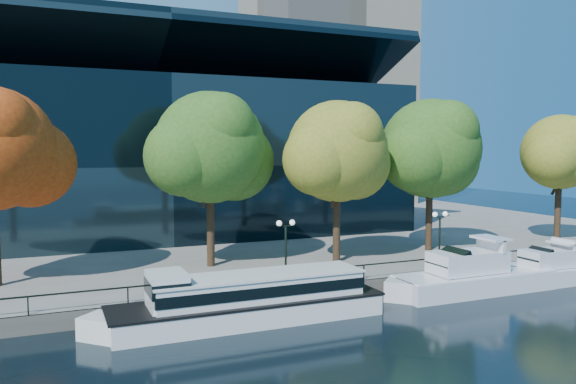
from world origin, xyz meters
name	(u,v)px	position (x,y,z in m)	size (l,w,h in m)	color
ground	(317,317)	(0.00, 0.00, 0.00)	(160.00, 160.00, 0.00)	black
promenade	(180,227)	(0.00, 36.38, 0.50)	(90.00, 67.08, 1.00)	slate
railing	(294,272)	(0.00, 3.25, 1.94)	(88.20, 0.08, 0.99)	black
convention_building	(150,159)	(-4.00, 31.79, 8.51)	(50.00, 24.57, 21.43)	black
office_tower	(324,3)	(28.00, 55.00, 33.02)	(22.50, 22.50, 65.90)	gray
tour_boat	(242,298)	(-4.20, 0.74, 1.34)	(16.65, 3.71, 3.16)	white
cruiser_near	(468,276)	(11.56, 0.85, 1.13)	(12.56, 3.23, 3.64)	silver
cruiser_far	(548,270)	(18.53, 0.63, 0.99)	(9.60, 2.66, 3.13)	silver
tree_2	(212,150)	(-2.93, 11.26, 9.46)	(10.09, 8.28, 12.68)	black
tree_3	(339,154)	(6.21, 8.99, 9.18)	(9.49, 7.78, 12.15)	black
tree_4	(432,151)	(15.74, 10.33, 9.38)	(10.38, 8.51, 12.71)	black
tree_5	(561,154)	(29.09, 9.07, 9.10)	(8.49, 6.96, 11.65)	black
lamp_1	(286,236)	(-0.03, 4.50, 3.98)	(1.26, 0.36, 4.03)	black
lamp_2	(440,226)	(12.05, 4.50, 3.98)	(1.26, 0.36, 4.03)	black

